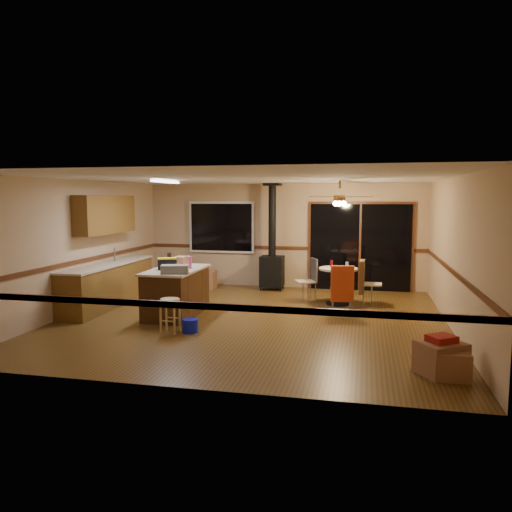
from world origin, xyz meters
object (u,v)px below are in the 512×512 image
(toolbox_black, at_px, (167,264))
(kitchen_island, at_px, (176,292))
(chair_left, at_px, (310,275))
(blue_bucket, at_px, (190,326))
(box_corner_a, at_px, (441,358))
(box_corner_b, at_px, (451,365))
(chair_right, at_px, (363,277))
(toolbox_grey, at_px, (175,269))
(bar_stool, at_px, (170,315))
(box_under_window, at_px, (204,280))
(wood_stove, at_px, (272,260))
(dining_table, at_px, (338,280))
(chair_near, at_px, (342,284))

(toolbox_black, bearing_deg, kitchen_island, 40.73)
(kitchen_island, distance_m, chair_left, 2.98)
(blue_bucket, relative_size, box_corner_a, 0.49)
(toolbox_black, height_order, box_corner_b, toolbox_black)
(box_corner_a, bearing_deg, kitchen_island, 152.55)
(box_corner_a, bearing_deg, blue_bucket, 162.37)
(blue_bucket, relative_size, chair_left, 0.51)
(chair_right, distance_m, box_corner_b, 4.35)
(toolbox_grey, bearing_deg, bar_stool, -76.19)
(toolbox_black, bearing_deg, blue_bucket, -51.33)
(blue_bucket, xyz_separation_m, box_corner_a, (3.82, -1.21, 0.10))
(kitchen_island, distance_m, box_under_window, 2.87)
(blue_bucket, xyz_separation_m, box_corner_b, (3.92, -1.36, 0.06))
(toolbox_grey, relative_size, box_under_window, 0.87)
(blue_bucket, distance_m, box_corner_b, 4.15)
(chair_left, relative_size, box_corner_a, 0.97)
(toolbox_black, bearing_deg, box_corner_a, -25.66)
(kitchen_island, xyz_separation_m, wood_stove, (1.30, 3.05, 0.28))
(toolbox_grey, xyz_separation_m, blue_bucket, (0.48, -0.58, -0.86))
(box_corner_b, bearing_deg, box_under_window, 133.07)
(dining_table, bearing_deg, kitchen_island, -150.99)
(blue_bucket, bearing_deg, bar_stool, -166.43)
(kitchen_island, bearing_deg, blue_bucket, -58.87)
(toolbox_grey, bearing_deg, chair_right, 34.31)
(bar_stool, xyz_separation_m, chair_left, (2.02, 3.00, 0.30))
(dining_table, bearing_deg, chair_left, 166.55)
(toolbox_black, distance_m, bar_stool, 1.39)
(box_under_window, bearing_deg, toolbox_grey, -80.44)
(blue_bucket, distance_m, box_under_window, 4.10)
(kitchen_island, relative_size, box_under_window, 3.03)
(kitchen_island, relative_size, toolbox_black, 4.77)
(kitchen_island, relative_size, box_corner_a, 3.05)
(dining_table, height_order, box_corner_b, dining_table)
(blue_bucket, xyz_separation_m, chair_right, (2.82, 2.83, 0.48))
(toolbox_black, xyz_separation_m, chair_near, (3.24, 0.88, -0.40))
(bar_stool, height_order, chair_left, chair_left)
(bar_stool, height_order, chair_right, chair_right)
(blue_bucket, bearing_deg, kitchen_island, 121.13)
(wood_stove, height_order, box_under_window, wood_stove)
(toolbox_grey, distance_m, chair_near, 3.22)
(chair_left, bearing_deg, wood_stove, 130.61)
(toolbox_grey, height_order, bar_stool, toolbox_grey)
(blue_bucket, height_order, chair_near, chair_near)
(box_under_window, distance_m, box_corner_a, 7.11)
(chair_left, bearing_deg, dining_table, -13.45)
(bar_stool, relative_size, chair_right, 0.82)
(blue_bucket, height_order, dining_table, dining_table)
(toolbox_black, relative_size, blue_bucket, 1.29)
(wood_stove, distance_m, bar_stool, 4.38)
(toolbox_black, bearing_deg, box_corner_b, -26.61)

